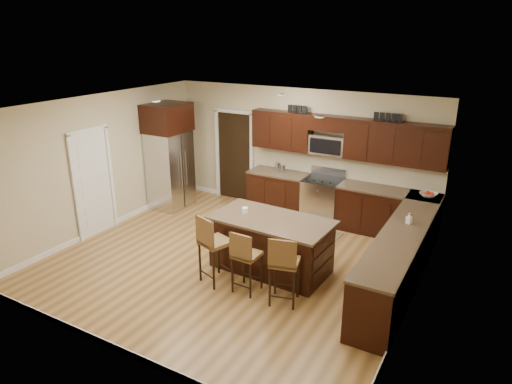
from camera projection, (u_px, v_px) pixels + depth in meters
The scene contains 23 objects.
floor at pixel (233, 261), 8.01m from camera, with size 6.00×6.00×0.00m, color #A27640.
ceiling at pixel (230, 107), 7.10m from camera, with size 6.00×6.00×0.00m, color silver.
wall_back at pixel (300, 152), 9.81m from camera, with size 6.00×6.00×0.00m, color #C1B28B.
wall_left at pixel (102, 164), 8.95m from camera, with size 5.50×5.50×0.00m, color #C1B28B.
wall_right at pixel (419, 224), 6.17m from camera, with size 5.50×5.50×0.00m, color #C1B28B.
base_cabinets at pixel (365, 229), 8.16m from camera, with size 4.02×3.96×0.92m.
upper_cabinets at pixel (345, 136), 9.03m from camera, with size 4.00×0.33×0.80m.
range at pixel (322, 200), 9.55m from camera, with size 0.76×0.64×1.11m.
microwave at pixel (328, 145), 9.29m from camera, with size 0.76×0.31×0.40m, color silver.
doorway at pixel (235, 157), 10.67m from camera, with size 0.85×0.03×2.06m, color black.
pantry_door at pixel (93, 184), 8.80m from camera, with size 0.03×0.80×2.04m, color white.
letter_decor at pixel (340, 113), 8.94m from camera, with size 2.20×0.03×0.15m, color black, non-canonical shape.
island at pixel (271, 246), 7.61m from camera, with size 2.03×1.13×0.92m.
stool_left at pixel (212, 242), 7.10m from camera, with size 0.55×0.55×1.15m.
stool_mid at pixel (245, 255), 6.85m from camera, with size 0.39×0.39×1.02m.
stool_right at pixel (284, 263), 6.53m from camera, with size 0.50×0.50×1.09m.
refrigerator at pixel (169, 155), 10.09m from camera, with size 0.79×0.93×2.35m.
floor_mat at pixel (314, 234), 9.05m from camera, with size 0.98×0.65×0.01m, color brown.
fruit_bowl at pixel (428, 195), 8.42m from camera, with size 0.31×0.31×0.08m, color silver.
soap_bottle at pixel (409, 218), 7.24m from camera, with size 0.08×0.08×0.17m, color #B2B2B2.
canister_tall at pixel (278, 167), 9.84m from camera, with size 0.12×0.12×0.21m, color silver.
canister_short at pixel (283, 169), 9.80m from camera, with size 0.11×0.11×0.17m, color silver.
island_jar at pixel (245, 210), 7.66m from camera, with size 0.10×0.10×0.10m, color white.
Camera 1 is at (3.86, -6.01, 3.84)m, focal length 32.00 mm.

